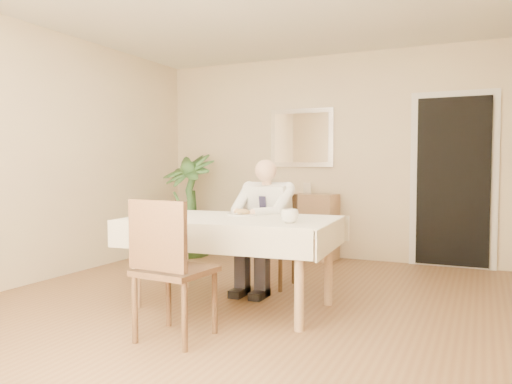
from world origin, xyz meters
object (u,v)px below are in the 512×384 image
at_px(dining_table, 233,228).
at_px(coffee_mug, 290,216).
at_px(chair_near, 168,262).
at_px(sideboard, 297,225).
at_px(chair_far, 273,234).
at_px(seated_man, 262,218).
at_px(potted_palm, 188,205).

bearing_deg(dining_table, coffee_mug, -20.49).
bearing_deg(chair_near, dining_table, 94.74).
bearing_deg(coffee_mug, sideboard, 108.51).
xyz_separation_m(dining_table, sideboard, (-0.28, 2.36, -0.25)).
bearing_deg(chair_far, seated_man, -87.19).
bearing_deg(chair_far, coffee_mug, -58.71).
distance_m(chair_far, seated_man, 0.34).
bearing_deg(sideboard, potted_palm, -154.75).
relative_size(sideboard, potted_palm, 0.77).
xyz_separation_m(sideboard, potted_palm, (-1.35, -0.48, 0.26)).
bearing_deg(sideboard, chair_near, -79.65).
xyz_separation_m(dining_table, chair_far, (-0.00, 0.88, -0.16)).
distance_m(dining_table, chair_far, 0.90).
distance_m(seated_man, sideboard, 1.81).
xyz_separation_m(dining_table, chair_near, (-0.00, -0.95, -0.12)).
relative_size(dining_table, chair_far, 1.98).
distance_m(coffee_mug, potted_palm, 3.00).
bearing_deg(dining_table, sideboard, 92.75).
height_order(seated_man, coffee_mug, seated_man).
distance_m(dining_table, potted_palm, 2.48).
bearing_deg(dining_table, chair_near, -94.11).
height_order(seated_man, potted_palm, potted_palm).
bearing_deg(potted_palm, coffee_mug, -42.91).
height_order(dining_table, potted_palm, potted_palm).
xyz_separation_m(seated_man, potted_palm, (-1.63, 1.28, -0.02)).
xyz_separation_m(chair_far, coffee_mug, (0.57, -1.05, 0.30)).
bearing_deg(dining_table, potted_palm, 127.07).
xyz_separation_m(chair_far, potted_palm, (-1.63, 0.99, 0.16)).
relative_size(coffee_mug, potted_palm, 0.10).
xyz_separation_m(chair_near, seated_man, (0.00, 1.54, 0.14)).
bearing_deg(chair_near, chair_far, 94.83).
distance_m(sideboard, potted_palm, 1.46).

